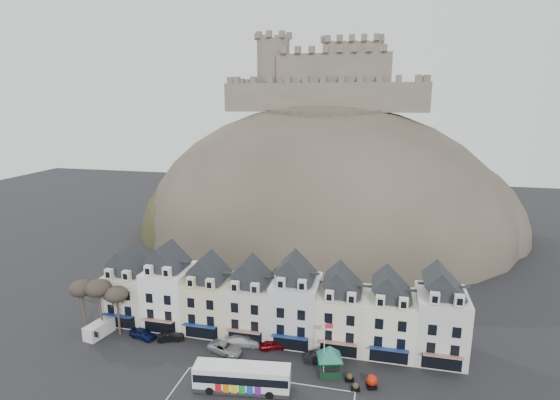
{
  "coord_description": "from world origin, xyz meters",
  "views": [
    {
      "loc": [
        14.68,
        -42.77,
        35.25
      ],
      "look_at": [
        -0.96,
        24.0,
        19.27
      ],
      "focal_mm": 28.0,
      "sensor_mm": 36.0,
      "label": 1
    }
  ],
  "objects_px": {
    "bus": "(242,377)",
    "car_maroon": "(273,345)",
    "white_van": "(99,329)",
    "car_silver": "(225,348)",
    "red_buoy": "(372,381)",
    "car_navy": "(143,334)",
    "car_white": "(243,340)",
    "car_charcoal": "(322,358)",
    "bus_shelter": "(330,352)",
    "car_black": "(171,337)",
    "flagpole": "(325,345)"
  },
  "relations": [
    {
      "from": "car_navy",
      "to": "bus",
      "type": "bearing_deg",
      "value": -100.17
    },
    {
      "from": "bus_shelter",
      "to": "car_white",
      "type": "height_order",
      "value": "bus_shelter"
    },
    {
      "from": "car_white",
      "to": "flagpole",
      "type": "bearing_deg",
      "value": -120.1
    },
    {
      "from": "bus",
      "to": "car_silver",
      "type": "distance_m",
      "value": 8.81
    },
    {
      "from": "red_buoy",
      "to": "flagpole",
      "type": "distance_m",
      "value": 7.11
    },
    {
      "from": "car_black",
      "to": "car_white",
      "type": "bearing_deg",
      "value": -104.35
    },
    {
      "from": "car_navy",
      "to": "car_silver",
      "type": "height_order",
      "value": "car_navy"
    },
    {
      "from": "car_black",
      "to": "car_maroon",
      "type": "bearing_deg",
      "value": -106.07
    },
    {
      "from": "bus",
      "to": "car_maroon",
      "type": "bearing_deg",
      "value": 74.38
    },
    {
      "from": "bus",
      "to": "flagpole",
      "type": "bearing_deg",
      "value": 22.11
    },
    {
      "from": "bus_shelter",
      "to": "car_black",
      "type": "height_order",
      "value": "bus_shelter"
    },
    {
      "from": "car_white",
      "to": "car_charcoal",
      "type": "bearing_deg",
      "value": -109.35
    },
    {
      "from": "bus_shelter",
      "to": "car_silver",
      "type": "height_order",
      "value": "bus_shelter"
    },
    {
      "from": "car_navy",
      "to": "car_silver",
      "type": "bearing_deg",
      "value": -79.98
    },
    {
      "from": "car_black",
      "to": "car_charcoal",
      "type": "xyz_separation_m",
      "value": [
        22.71,
        -0.44,
        0.12
      ]
    },
    {
      "from": "car_black",
      "to": "bus_shelter",
      "type": "bearing_deg",
      "value": -117.42
    },
    {
      "from": "bus",
      "to": "car_charcoal",
      "type": "xyz_separation_m",
      "value": [
        8.82,
        7.89,
        -1.09
      ]
    },
    {
      "from": "bus",
      "to": "red_buoy",
      "type": "relative_size",
      "value": 6.95
    },
    {
      "from": "white_van",
      "to": "bus_shelter",
      "type": "bearing_deg",
      "value": 8.52
    },
    {
      "from": "car_silver",
      "to": "car_maroon",
      "type": "relative_size",
      "value": 1.29
    },
    {
      "from": "car_maroon",
      "to": "white_van",
      "type": "bearing_deg",
      "value": 72.26
    },
    {
      "from": "car_silver",
      "to": "red_buoy",
      "type": "bearing_deg",
      "value": -80.47
    },
    {
      "from": "car_charcoal",
      "to": "bus",
      "type": "bearing_deg",
      "value": 126.29
    },
    {
      "from": "bus_shelter",
      "to": "car_charcoal",
      "type": "xyz_separation_m",
      "value": [
        -1.28,
        2.16,
        -2.38
      ]
    },
    {
      "from": "bus_shelter",
      "to": "car_maroon",
      "type": "distance_m",
      "value": 9.81
    },
    {
      "from": "car_white",
      "to": "car_maroon",
      "type": "bearing_deg",
      "value": -99.96
    },
    {
      "from": "red_buoy",
      "to": "flagpole",
      "type": "relative_size",
      "value": 0.23
    },
    {
      "from": "bus_shelter",
      "to": "car_silver",
      "type": "distance_m",
      "value": 15.29
    },
    {
      "from": "bus",
      "to": "white_van",
      "type": "bearing_deg",
      "value": 157.02
    },
    {
      "from": "car_black",
      "to": "car_navy",
      "type": "bearing_deg",
      "value": 72.57
    },
    {
      "from": "car_navy",
      "to": "car_charcoal",
      "type": "bearing_deg",
      "value": -76.82
    },
    {
      "from": "bus",
      "to": "car_maroon",
      "type": "xyz_separation_m",
      "value": [
        1.48,
        9.72,
        -1.19
      ]
    },
    {
      "from": "bus_shelter",
      "to": "car_maroon",
      "type": "bearing_deg",
      "value": 139.95
    },
    {
      "from": "car_navy",
      "to": "car_silver",
      "type": "distance_m",
      "value": 13.44
    },
    {
      "from": "car_black",
      "to": "car_charcoal",
      "type": "height_order",
      "value": "car_charcoal"
    },
    {
      "from": "car_silver",
      "to": "car_maroon",
      "type": "xyz_separation_m",
      "value": [
        6.4,
        2.5,
        -0.05
      ]
    },
    {
      "from": "flagpole",
      "to": "white_van",
      "type": "height_order",
      "value": "flagpole"
    },
    {
      "from": "car_charcoal",
      "to": "flagpole",
      "type": "bearing_deg",
      "value": -170.78
    },
    {
      "from": "white_van",
      "to": "car_silver",
      "type": "xyz_separation_m",
      "value": [
        20.23,
        0.0,
        -0.35
      ]
    },
    {
      "from": "white_van",
      "to": "car_charcoal",
      "type": "bearing_deg",
      "value": 12.07
    },
    {
      "from": "flagpole",
      "to": "white_van",
      "type": "bearing_deg",
      "value": 176.81
    },
    {
      "from": "bus",
      "to": "car_navy",
      "type": "xyz_separation_m",
      "value": [
        -18.34,
        8.03,
        -1.12
      ]
    },
    {
      "from": "red_buoy",
      "to": "car_maroon",
      "type": "bearing_deg",
      "value": 158.31
    },
    {
      "from": "bus_shelter",
      "to": "car_maroon",
      "type": "relative_size",
      "value": 1.58
    },
    {
      "from": "bus",
      "to": "car_white",
      "type": "height_order",
      "value": "bus"
    },
    {
      "from": "white_van",
      "to": "bus",
      "type": "bearing_deg",
      "value": -5.07
    },
    {
      "from": "red_buoy",
      "to": "car_charcoal",
      "type": "relative_size",
      "value": 0.38
    },
    {
      "from": "bus",
      "to": "flagpole",
      "type": "relative_size",
      "value": 1.6
    },
    {
      "from": "car_white",
      "to": "car_silver",
      "type": "bearing_deg",
      "value": 131.25
    },
    {
      "from": "flagpole",
      "to": "car_charcoal",
      "type": "xyz_separation_m",
      "value": [
        -0.69,
        2.61,
        -3.58
      ]
    }
  ]
}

